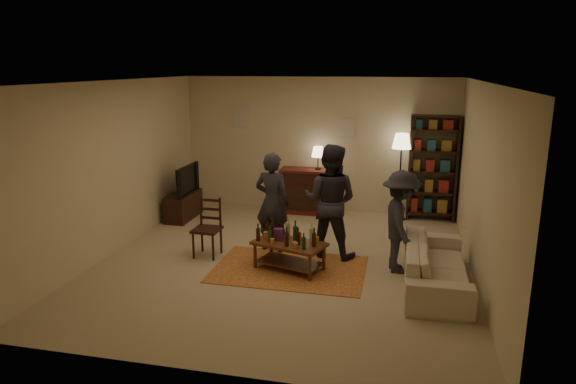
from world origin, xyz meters
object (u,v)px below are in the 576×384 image
(dresser, at_px, (306,190))
(floor_lamp, at_px, (402,147))
(tv_stand, at_px, (183,199))
(person_left, at_px, (272,202))
(coffee_table, at_px, (289,245))
(person_right, at_px, (330,201))
(sofa, at_px, (436,265))
(bookshelf, at_px, (432,167))
(dining_chair, at_px, (208,225))
(person_by_sofa, at_px, (400,222))

(dresser, height_order, floor_lamp, floor_lamp)
(tv_stand, xyz_separation_m, dresser, (2.25, 0.91, 0.09))
(dresser, relative_size, floor_lamp, 0.81)
(tv_stand, bearing_deg, person_left, -32.31)
(coffee_table, bearing_deg, person_right, 54.75)
(dresser, height_order, person_right, person_right)
(coffee_table, xyz_separation_m, floor_lamp, (1.52, 2.92, 1.03))
(tv_stand, relative_size, sofa, 0.51)
(tv_stand, height_order, bookshelf, bookshelf)
(person_left, distance_m, person_right, 0.93)
(person_left, bearing_deg, tv_stand, -20.80)
(floor_lamp, relative_size, person_right, 0.94)
(floor_lamp, bearing_deg, coffee_table, -117.49)
(sofa, xyz_separation_m, person_left, (-2.50, 0.84, 0.50))
(bookshelf, bearing_deg, floor_lamp, -167.32)
(coffee_table, xyz_separation_m, dining_chair, (-1.36, 0.31, 0.10))
(tv_stand, xyz_separation_m, sofa, (4.64, -2.20, -0.08))
(coffee_table, xyz_separation_m, person_by_sofa, (1.57, 0.31, 0.36))
(person_by_sofa, bearing_deg, person_left, 67.69)
(coffee_table, distance_m, person_left, 0.94)
(dresser, bearing_deg, floor_lamp, -2.08)
(dining_chair, xyz_separation_m, bookshelf, (3.48, 2.75, 0.55))
(bookshelf, xyz_separation_m, person_left, (-2.55, -2.34, -0.23))
(sofa, height_order, person_right, person_right)
(tv_stand, relative_size, bookshelf, 0.52)
(tv_stand, relative_size, person_by_sofa, 0.71)
(dining_chair, height_order, floor_lamp, floor_lamp)
(coffee_table, height_order, sofa, coffee_table)
(dresser, bearing_deg, person_left, -92.70)
(tv_stand, xyz_separation_m, person_right, (3.07, -1.38, 0.50))
(sofa, xyz_separation_m, person_right, (-1.58, 0.82, 0.58))
(person_left, relative_size, person_right, 0.91)
(person_by_sofa, bearing_deg, tv_stand, 56.23)
(coffee_table, distance_m, floor_lamp, 3.46)
(floor_lamp, bearing_deg, person_left, -131.53)
(tv_stand, relative_size, person_left, 0.66)
(tv_stand, xyz_separation_m, person_left, (2.15, -1.36, 0.42))
(dining_chair, distance_m, floor_lamp, 4.01)
(dresser, xyz_separation_m, person_right, (0.82, -2.29, 0.41))
(tv_stand, height_order, person_by_sofa, person_by_sofa)
(dresser, xyz_separation_m, bookshelf, (2.44, 0.07, 0.56))
(bookshelf, bearing_deg, coffee_table, -124.68)
(floor_lamp, xyz_separation_m, person_right, (-1.03, -2.23, -0.53))
(dresser, relative_size, person_right, 0.77)
(dresser, distance_m, person_right, 2.47)
(person_right, bearing_deg, person_left, 7.53)
(coffee_table, relative_size, person_left, 0.72)
(tv_stand, height_order, dresser, dresser)
(dining_chair, relative_size, tv_stand, 0.88)
(dining_chair, height_order, sofa, dining_chair)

